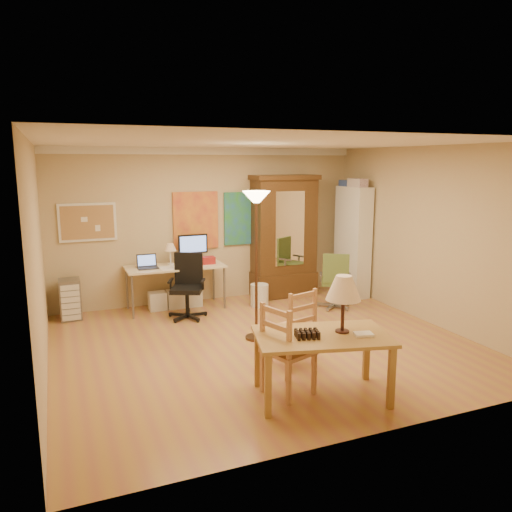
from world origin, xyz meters
name	(u,v)px	position (x,y,z in m)	size (l,w,h in m)	color
floor	(264,344)	(0.00, 0.00, 0.00)	(5.50, 5.50, 0.00)	#AF7E3E
crown_molding	(209,151)	(0.00, 2.46, 2.64)	(5.50, 0.08, 0.12)	white
corkboard	(88,222)	(-2.05, 2.47, 1.50)	(0.90, 0.04, 0.62)	tan
art_panel_left	(196,220)	(-0.25, 2.47, 1.45)	(0.80, 0.04, 1.00)	gold
art_panel_right	(244,218)	(0.65, 2.47, 1.45)	(0.75, 0.04, 0.95)	#296BA5
dining_table	(330,322)	(0.04, -1.66, 0.82)	(1.55, 1.14, 1.30)	olive
ladder_chair_back	(294,330)	(0.06, -0.78, 0.45)	(0.55, 0.53, 0.97)	tan
ladder_chair_left	(286,352)	(-0.37, -1.46, 0.47)	(0.57, 0.59, 1.01)	tan
torchiere_lamp	(256,222)	(-0.01, 0.25, 1.66)	(0.38, 0.38, 2.07)	#442A1B
computer_desk	(177,282)	(-0.69, 2.16, 0.45)	(1.63, 0.71, 1.23)	beige
office_chair_black	(188,301)	(-0.66, 1.56, 0.28)	(0.63, 0.63, 1.03)	black
office_chair_green	(335,293)	(1.79, 1.12, 0.26)	(0.60, 0.60, 0.97)	slate
drawer_cart	(70,299)	(-2.40, 2.19, 0.32)	(0.32, 0.39, 0.64)	slate
armoire	(284,244)	(1.34, 2.24, 0.97)	(1.21, 0.57, 2.23)	#36240E
bookshelf	(353,242)	(2.55, 1.80, 1.00)	(0.30, 0.81, 2.02)	white
wastebin	(259,295)	(0.64, 1.72, 0.19)	(0.31, 0.31, 0.39)	silver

